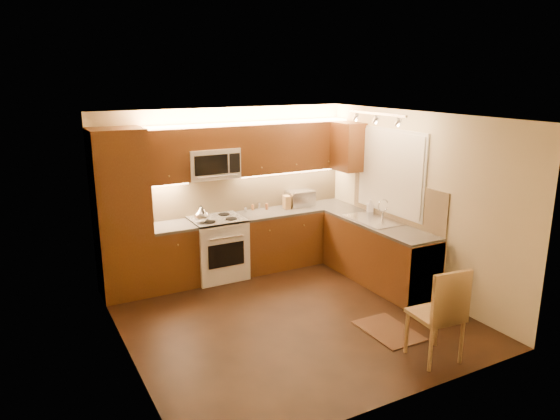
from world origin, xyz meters
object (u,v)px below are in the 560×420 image
microwave (212,163)px  kettle (202,214)px  sink (373,215)px  toaster_oven (300,198)px  soap_bottle (370,206)px  stove (218,248)px  knife_block (287,202)px  dining_chair (436,312)px

microwave → kettle: (-0.27, -0.25, -0.67)m
microwave → sink: 2.48m
kettle → toaster_oven: 1.80m
soap_bottle → microwave: bearing=-177.0°
stove → sink: size_ratio=1.07×
microwave → knife_block: bearing=-2.8°
microwave → kettle: bearing=-137.6°
sink → toaster_oven: bearing=111.4°
microwave → sink: bearing=-32.2°
knife_block → soap_bottle: size_ratio=1.04×
knife_block → soap_bottle: knife_block is taller
dining_chair → microwave: bearing=114.4°
kettle → dining_chair: 3.50m
sink → knife_block: bearing=123.0°
microwave → knife_block: microwave is taller
toaster_oven → microwave: bearing=-177.6°
stove → sink: 2.35m
sink → kettle: size_ratio=3.43×
stove → toaster_oven: bearing=5.4°
microwave → toaster_oven: bearing=0.3°
soap_bottle → stove: bearing=-174.0°
kettle → toaster_oven: (1.78, 0.26, -0.02)m
kettle → microwave: bearing=42.3°
sink → knife_block: (-0.78, 1.20, 0.03)m
microwave → stove: bearing=-90.0°
microwave → kettle: 0.77m
toaster_oven → knife_block: size_ratio=1.99×
kettle → knife_block: (1.49, 0.19, -0.04)m
stove → microwave: (0.00, 0.14, 1.26)m
kettle → dining_chair: size_ratio=0.24×
microwave → knife_block: 1.42m
stove → dining_chair: 3.46m
sink → soap_bottle: soap_bottle is taller
toaster_oven → soap_bottle: toaster_oven is taller
microwave → toaster_oven: (1.50, 0.01, -0.69)m
toaster_oven → dining_chair: toaster_oven is taller
microwave → knife_block: size_ratio=3.62×
stove → dining_chair: bearing=-70.2°
kettle → toaster_oven: bearing=8.2°
soap_bottle → sink: bearing=-97.7°
dining_chair → sink: bearing=74.1°
stove → microwave: 1.27m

